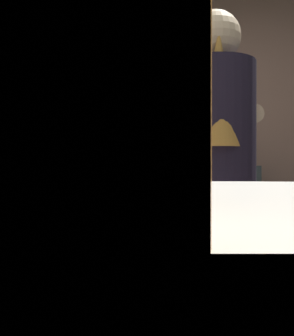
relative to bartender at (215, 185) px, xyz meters
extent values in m
cube|color=#9A7464|center=(-0.28, 1.93, 0.34)|extent=(5.20, 0.10, 2.70)
cube|color=#473D2F|center=(0.07, 0.46, -0.56)|extent=(2.10, 0.60, 0.90)
cube|color=#343D40|center=(0.06, 1.65, -0.46)|extent=(0.77, 0.36, 1.09)
cube|color=#372740|center=(0.00, 0.01, -0.54)|extent=(0.28, 0.20, 0.93)
cylinder|color=black|center=(0.00, 0.01, 0.22)|extent=(0.34, 0.34, 0.59)
sphere|color=#CDAD87|center=(0.00, 0.01, 0.62)|extent=(0.22, 0.22, 0.22)
cone|color=#B27A33|center=(0.01, -0.09, 0.39)|extent=(0.18, 0.18, 0.46)
cylinder|color=#CDAD87|center=(-0.19, 0.15, 0.30)|extent=(0.12, 0.33, 0.08)
cylinder|color=#CDAD87|center=(0.15, 0.18, 0.30)|extent=(0.12, 0.33, 0.08)
cylinder|color=#D25131|center=(-0.32, 0.36, -0.08)|extent=(0.21, 0.21, 0.06)
cube|color=silver|center=(0.28, 0.41, -0.11)|extent=(0.24, 0.10, 0.01)
cylinder|color=#C9792F|center=(-0.20, -1.36, 0.12)|extent=(0.07, 0.07, 0.13)
cylinder|color=white|center=(-0.20, -1.36, 0.19)|extent=(0.07, 0.07, 0.01)
cylinder|color=red|center=(0.25, 1.55, 0.15)|extent=(0.06, 0.06, 0.13)
cylinder|color=red|center=(0.25, 1.55, 0.24)|extent=(0.03, 0.03, 0.05)
cylinder|color=white|center=(0.25, 1.55, 0.27)|extent=(0.03, 0.03, 0.01)
cylinder|color=black|center=(-0.10, 1.59, 0.16)|extent=(0.06, 0.06, 0.15)
cylinder|color=black|center=(-0.10, 1.59, 0.26)|extent=(0.03, 0.03, 0.06)
cylinder|color=red|center=(-0.10, 1.59, 0.30)|extent=(0.03, 0.03, 0.01)
cylinder|color=red|center=(0.20, 1.69, 0.15)|extent=(0.07, 0.07, 0.14)
cylinder|color=red|center=(0.20, 1.69, 0.25)|extent=(0.03, 0.03, 0.05)
cylinder|color=white|center=(0.20, 1.69, 0.28)|extent=(0.04, 0.04, 0.01)
cylinder|color=red|center=(0.34, 1.58, 0.15)|extent=(0.07, 0.07, 0.13)
cylinder|color=red|center=(0.34, 1.58, 0.23)|extent=(0.03, 0.03, 0.05)
cylinder|color=white|center=(0.34, 1.58, 0.27)|extent=(0.04, 0.04, 0.01)
camera|label=1|loc=(-0.10, -1.65, 0.08)|focal=41.89mm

